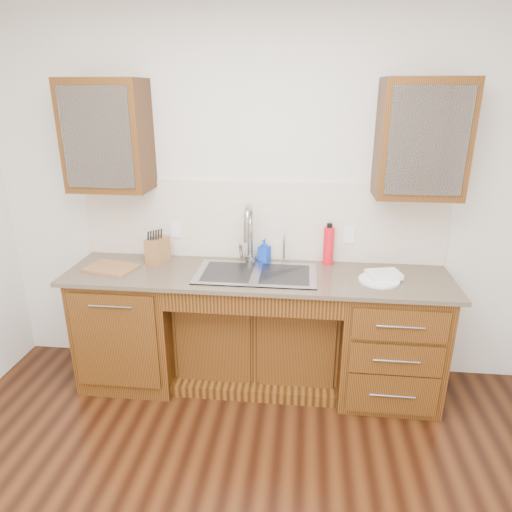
# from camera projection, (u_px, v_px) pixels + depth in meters

# --- Properties ---
(wall_back) EXTENTS (4.00, 0.10, 2.70)m
(wall_back) POSITION_uv_depth(u_px,v_px,m) (262.00, 200.00, 3.40)
(wall_back) COLOR silver
(wall_back) RESTS_ON ground
(base_cabinet_left) EXTENTS (0.70, 0.62, 0.88)m
(base_cabinet_left) POSITION_uv_depth(u_px,v_px,m) (133.00, 325.00, 3.47)
(base_cabinet_left) COLOR #593014
(base_cabinet_left) RESTS_ON ground
(base_cabinet_center) EXTENTS (1.20, 0.44, 0.70)m
(base_cabinet_center) POSITION_uv_depth(u_px,v_px,m) (258.00, 336.00, 3.49)
(base_cabinet_center) COLOR #593014
(base_cabinet_center) RESTS_ON ground
(base_cabinet_right) EXTENTS (0.70, 0.62, 0.88)m
(base_cabinet_right) POSITION_uv_depth(u_px,v_px,m) (388.00, 339.00, 3.28)
(base_cabinet_right) COLOR #593014
(base_cabinet_right) RESTS_ON ground
(countertop) EXTENTS (2.70, 0.65, 0.03)m
(countertop) POSITION_uv_depth(u_px,v_px,m) (256.00, 275.00, 3.21)
(countertop) COLOR #84705B
(countertop) RESTS_ON base_cabinet_left
(backsplash) EXTENTS (2.70, 0.02, 0.59)m
(backsplash) POSITION_uv_depth(u_px,v_px,m) (261.00, 221.00, 3.39)
(backsplash) COLOR beige
(backsplash) RESTS_ON wall_back
(sink) EXTENTS (0.84, 0.46, 0.19)m
(sink) POSITION_uv_depth(u_px,v_px,m) (256.00, 285.00, 3.22)
(sink) COLOR #9E9EA5
(sink) RESTS_ON countertop
(faucet) EXTENTS (0.04, 0.04, 0.40)m
(faucet) POSITION_uv_depth(u_px,v_px,m) (250.00, 237.00, 3.34)
(faucet) COLOR #999993
(faucet) RESTS_ON countertop
(filter_tap) EXTENTS (0.02, 0.02, 0.24)m
(filter_tap) POSITION_uv_depth(u_px,v_px,m) (284.00, 248.00, 3.35)
(filter_tap) COLOR #999993
(filter_tap) RESTS_ON countertop
(upper_cabinet_left) EXTENTS (0.55, 0.34, 0.75)m
(upper_cabinet_left) POSITION_uv_depth(u_px,v_px,m) (108.00, 136.00, 3.14)
(upper_cabinet_left) COLOR #593014
(upper_cabinet_left) RESTS_ON wall_back
(upper_cabinet_right) EXTENTS (0.55, 0.34, 0.75)m
(upper_cabinet_right) POSITION_uv_depth(u_px,v_px,m) (422.00, 139.00, 2.92)
(upper_cabinet_right) COLOR #593014
(upper_cabinet_right) RESTS_ON wall_back
(outlet_left) EXTENTS (0.08, 0.01, 0.12)m
(outlet_left) POSITION_uv_depth(u_px,v_px,m) (176.00, 230.00, 3.48)
(outlet_left) COLOR white
(outlet_left) RESTS_ON backsplash
(outlet_right) EXTENTS (0.08, 0.01, 0.12)m
(outlet_right) POSITION_uv_depth(u_px,v_px,m) (349.00, 235.00, 3.34)
(outlet_right) COLOR white
(outlet_right) RESTS_ON backsplash
(soap_bottle) EXTENTS (0.10, 0.10, 0.17)m
(soap_bottle) POSITION_uv_depth(u_px,v_px,m) (264.00, 250.00, 3.41)
(soap_bottle) COLOR #0F3DC2
(soap_bottle) RESTS_ON countertop
(water_bottle) EXTENTS (0.09, 0.09, 0.28)m
(water_bottle) POSITION_uv_depth(u_px,v_px,m) (328.00, 246.00, 3.33)
(water_bottle) COLOR red
(water_bottle) RESTS_ON countertop
(plate) EXTENTS (0.33, 0.33, 0.02)m
(plate) POSITION_uv_depth(u_px,v_px,m) (379.00, 280.00, 3.07)
(plate) COLOR white
(plate) RESTS_ON countertop
(dish_towel) EXTENTS (0.25, 0.21, 0.03)m
(dish_towel) POSITION_uv_depth(u_px,v_px,m) (384.00, 274.00, 3.10)
(dish_towel) COLOR white
(dish_towel) RESTS_ON plate
(knife_block) EXTENTS (0.16, 0.20, 0.19)m
(knife_block) POSITION_uv_depth(u_px,v_px,m) (158.00, 250.00, 3.37)
(knife_block) COLOR olive
(knife_block) RESTS_ON countertop
(cutting_board) EXTENTS (0.40, 0.32, 0.02)m
(cutting_board) POSITION_uv_depth(u_px,v_px,m) (111.00, 268.00, 3.28)
(cutting_board) COLOR brown
(cutting_board) RESTS_ON countertop
(cup_left_a) EXTENTS (0.17, 0.17, 0.10)m
(cup_left_a) POSITION_uv_depth(u_px,v_px,m) (89.00, 143.00, 3.17)
(cup_left_a) COLOR white
(cup_left_a) RESTS_ON upper_cabinet_left
(cup_left_b) EXTENTS (0.12, 0.12, 0.09)m
(cup_left_b) POSITION_uv_depth(u_px,v_px,m) (124.00, 144.00, 3.15)
(cup_left_b) COLOR silver
(cup_left_b) RESTS_ON upper_cabinet_left
(cup_right_a) EXTENTS (0.14, 0.14, 0.11)m
(cup_right_a) POSITION_uv_depth(u_px,v_px,m) (409.00, 147.00, 2.95)
(cup_right_a) COLOR white
(cup_right_a) RESTS_ON upper_cabinet_right
(cup_right_b) EXTENTS (0.11, 0.11, 0.08)m
(cup_right_b) POSITION_uv_depth(u_px,v_px,m) (430.00, 149.00, 2.94)
(cup_right_b) COLOR white
(cup_right_b) RESTS_ON upper_cabinet_right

